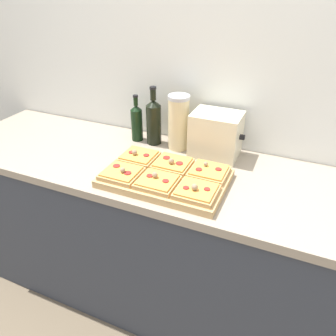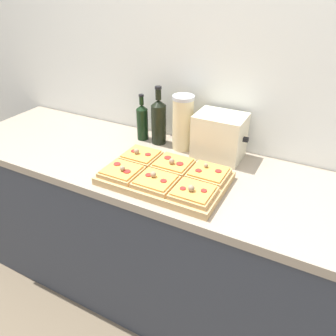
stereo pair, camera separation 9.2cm
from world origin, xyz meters
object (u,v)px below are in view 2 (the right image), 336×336
wine_bottle (159,121)px  grain_jar_tall (183,123)px  toaster_oven (219,136)px  olive_oil_bottle (142,121)px  cutting_board (165,178)px

wine_bottle → grain_jar_tall: wine_bottle is taller
wine_bottle → toaster_oven: 0.34m
olive_oil_bottle → toaster_oven: (0.45, -0.00, 0.01)m
toaster_oven → wine_bottle: bearing=179.9°
grain_jar_tall → cutting_board: bearing=-77.7°
cutting_board → olive_oil_bottle: 0.47m
wine_bottle → toaster_oven: bearing=-0.1°
olive_oil_bottle → wine_bottle: size_ratio=0.82×
wine_bottle → cutting_board: bearing=-57.1°
cutting_board → toaster_oven: toaster_oven is taller
grain_jar_tall → toaster_oven: bearing=-0.2°
grain_jar_tall → toaster_oven: 0.20m
toaster_oven → cutting_board: bearing=-111.3°
cutting_board → wine_bottle: bearing=122.9°
wine_bottle → grain_jar_tall: size_ratio=1.09×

